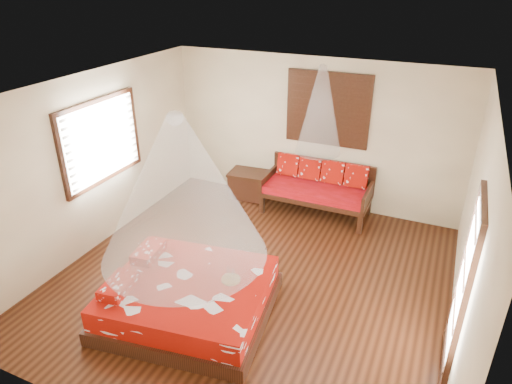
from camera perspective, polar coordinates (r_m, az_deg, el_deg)
room at (r=6.19m, az=-0.45°, el=-0.27°), size 5.54×5.54×2.84m
bed at (r=6.25m, az=-8.47°, el=-12.86°), size 2.32×2.15×0.64m
daybed at (r=8.52m, az=7.72°, el=0.72°), size 1.96×0.87×0.98m
storage_chest at (r=9.13m, az=-0.88°, el=0.99°), size 0.80×0.61×0.53m
shutter_panel at (r=8.33m, az=8.96°, el=10.19°), size 1.52×0.06×1.32m
window_left at (r=7.65m, az=-18.74°, el=6.06°), size 0.10×1.74×1.34m
glazed_door at (r=5.43m, az=24.29°, el=-11.23°), size 0.08×1.02×2.16m
wine_tray at (r=6.03m, az=-3.17°, el=-10.55°), size 0.25×0.25×0.20m
mosquito_net_main at (r=5.38m, az=-9.40°, el=0.44°), size 2.04×2.04×1.80m
mosquito_net_daybed at (r=7.87m, az=8.07°, el=10.06°), size 0.79×0.79×1.50m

